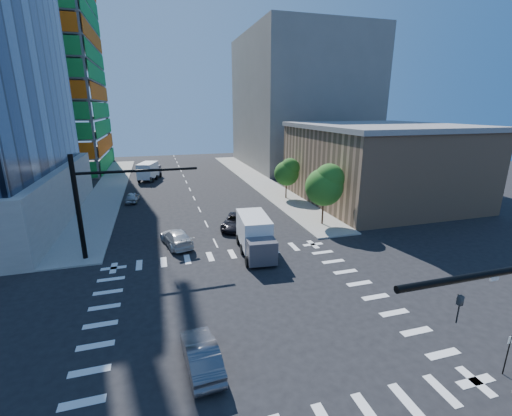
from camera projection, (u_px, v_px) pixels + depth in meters
name	position (u px, v px, depth m)	size (l,w,h in m)	color
ground	(247.00, 310.00, 22.33)	(160.00, 160.00, 0.00)	black
road_markings	(247.00, 310.00, 22.33)	(20.00, 20.00, 0.01)	silver
sidewalk_ne	(257.00, 180.00, 62.53)	(5.00, 60.00, 0.15)	gray
sidewalk_nw	(110.00, 188.00, 55.74)	(5.00, 60.00, 0.15)	gray
construction_building	(23.00, 43.00, 64.97)	(25.16, 34.50, 70.60)	slate
commercial_building	(378.00, 163.00, 47.88)	(20.50, 22.50, 10.60)	#A37E5E
bg_building_ne	(300.00, 102.00, 76.36)	(24.00, 30.00, 28.00)	slate
signal_mast_nw	(96.00, 197.00, 28.66)	(10.20, 0.40, 9.00)	black
tree_south	(326.00, 184.00, 37.24)	(4.16, 4.16, 6.82)	#382316
tree_north	(288.00, 172.00, 48.57)	(3.54, 3.52, 5.78)	#382316
no_parking_sign	(508.00, 351.00, 16.57)	(0.30, 0.06, 2.20)	black
car_nb_far	(236.00, 221.00, 37.34)	(2.55, 5.54, 1.54)	black
car_sb_near	(176.00, 238.00, 32.66)	(2.16, 5.31, 1.54)	#BBBBBB
car_sb_mid	(132.00, 197.00, 47.83)	(1.61, 4.00, 1.36)	#AAAEB2
car_sb_cross	(201.00, 355.00, 17.23)	(1.56, 4.48, 1.48)	#535257
box_truck_near	(256.00, 239.00, 30.49)	(3.24, 6.53, 3.31)	black
box_truck_far	(150.00, 172.00, 62.55)	(4.40, 6.74, 3.27)	black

